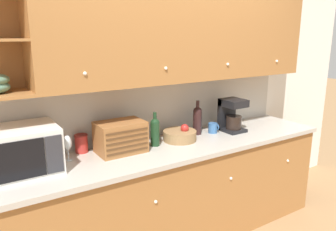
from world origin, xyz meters
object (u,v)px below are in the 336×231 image
Objects in this scene: second_wine_bottle at (197,119)px; mug at (213,128)px; bread_box at (121,137)px; wine_glass at (67,144)px; fruit_basket at (180,135)px; coffee_maker at (231,115)px; microwave at (20,150)px; wine_bottle at (155,131)px; storage_canister at (81,143)px.

second_wine_bottle reaches higher than mug.
mug is at bearing 0.60° from bread_box.
mug is (0.16, -0.05, -0.10)m from second_wine_bottle.
bread_box is (0.41, -0.05, -0.01)m from wine_glass.
fruit_basket is at bearing -1.11° from bread_box.
wine_glass is 1.40m from mug.
microwave is at bearing 179.22° from coffee_maker.
microwave is at bearing -179.92° from bread_box.
mug is at bearing 169.25° from coffee_maker.
wine_glass is 1.60m from coffee_maker.
wine_glass is at bearing 177.21° from coffee_maker.
coffee_maker is at bearing -1.51° from fruit_basket.
bread_box is 1.30× the size of wine_bottle.
fruit_basket reaches higher than mug.
wine_bottle reaches higher than storage_canister.
fruit_basket is 0.92× the size of second_wine_bottle.
wine_glass is 1.96× the size of mug.
storage_canister is 1.49× the size of mug.
wine_bottle is 0.98× the size of fruit_basket.
microwave is 1.30× the size of bread_box.
wine_glass is 0.65× the size of fruit_basket.
storage_canister is at bearing 163.06° from wine_bottle.
wine_glass is at bearing 178.35° from mug.
fruit_basket is 0.41m from mug.
bread_box is 1.17× the size of second_wine_bottle.
fruit_basket is (1.33, -0.01, -0.11)m from microwave.
microwave is 1.58m from second_wine_bottle.
bread_box is at bearing 177.72° from wine_bottle.
coffee_maker is (1.93, -0.03, 0.00)m from microwave.
second_wine_bottle is 0.19m from mug.
coffee_maker is (0.60, -0.02, 0.11)m from fruit_basket.
microwave is 0.34m from wine_glass.
microwave is 0.75m from bread_box.
coffee_maker reaches higher than wine_glass.
second_wine_bottle is 0.36m from coffee_maker.
mug is at bearing 0.38° from microwave.
wine_bottle is (1.06, -0.01, -0.03)m from microwave.
second_wine_bottle is at bearing 4.13° from bread_box.
microwave is at bearing 179.38° from wine_bottle.
second_wine_bottle reaches higher than coffee_maker.
second_wine_bottle reaches higher than wine_glass.
bread_box is (0.75, 0.00, -0.03)m from microwave.
wine_glass is at bearing 173.04° from bread_box.
microwave reaches higher than fruit_basket.
fruit_basket is (0.26, 0.00, -0.08)m from wine_bottle.
fruit_basket reaches higher than storage_canister.
mug is at bearing 3.04° from fruit_basket.
second_wine_bottle reaches higher than microwave.
storage_canister is 0.87m from fruit_basket.
fruit_basket is at bearing -164.11° from second_wine_bottle.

